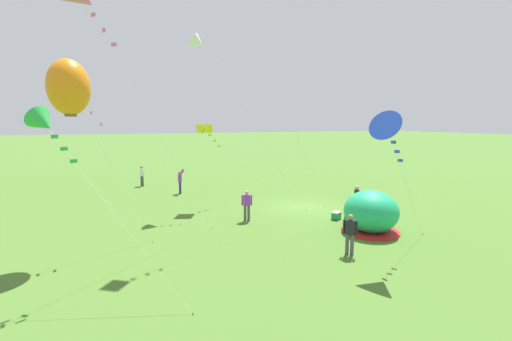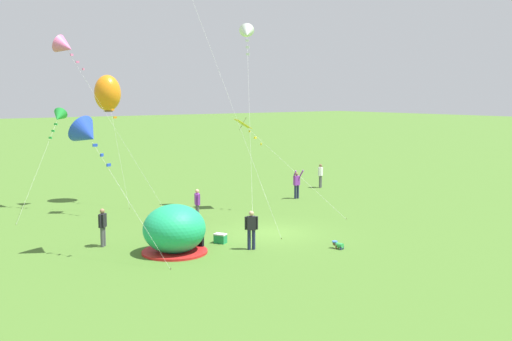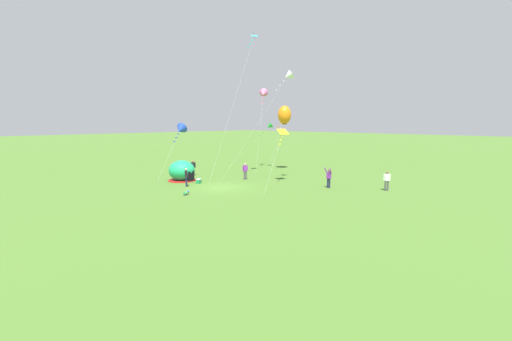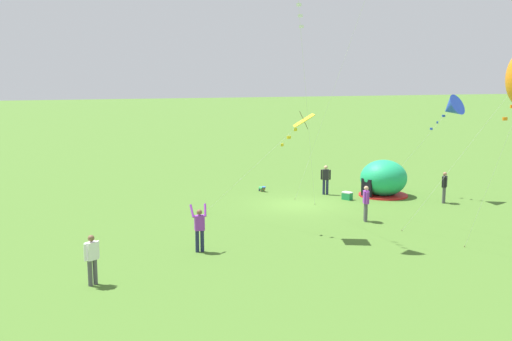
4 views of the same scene
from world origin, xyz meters
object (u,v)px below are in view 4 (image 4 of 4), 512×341
Objects in this scene: person_strolling at (326,178)px; kite_blue at (451,108)px; toddler_crawling at (262,188)px; person_center_field at (444,186)px; kite_yellow at (300,124)px; person_arms_raised at (199,227)px; cooler_box at (347,196)px; popup_tent at (383,179)px; person_with_toddler at (92,257)px; person_far_back at (366,202)px.

person_strolling is 8.00m from kite_blue.
person_center_field is at bearing 141.54° from toddler_crawling.
kite_yellow is (10.16, 3.35, 3.89)m from person_center_field.
kite_yellow reaches higher than person_strolling.
kite_yellow is (-4.73, -0.97, 3.86)m from person_arms_raised.
toddler_crawling is at bearing -47.11° from cooler_box.
person_center_field reaches higher than toddler_crawling.
person_center_field is at bearing 126.06° from popup_tent.
kite_blue is at bearing -134.44° from person_center_field.
person_with_toddler is at bearing 20.96° from kite_blue.
person_with_toddler is (17.15, 9.62, -0.03)m from popup_tent.
person_center_field is (-8.17, 6.49, 0.79)m from toddler_crawling.
person_arms_raised is at bearing 13.74° from person_far_back.
kite_yellow is at bearing 78.53° from toddler_crawling.
popup_tent is at bearing -53.94° from person_center_field.
kite_yellow is at bearing 21.07° from kite_blue.
cooler_box reaches higher than toddler_crawling.
kite_blue is (-5.93, 3.42, 4.15)m from person_strolling.
person_center_field is at bearing -161.78° from kite_yellow.
kite_yellow is at bearing 46.53° from cooler_box.
cooler_box is 0.37× the size of person_with_toddler.
toddler_crawling is at bearing -34.43° from person_strolling.
person_strolling is at bearing -138.75° from person_arms_raised.
person_strolling is at bearing -74.56° from cooler_box.
person_center_field is 4.34m from kite_blue.
person_arms_raised reaches higher than person_with_toddler.
toddler_crawling is 3.89m from person_strolling.
toddler_crawling is 0.32× the size of person_far_back.
kite_blue is (-0.90, -0.92, 4.15)m from person_center_field.
popup_tent reaches higher than cooler_box.
kite_blue reaches higher than kite_yellow.
popup_tent is 1.63× the size of person_with_toddler.
kite_yellow is (5.62, 5.93, 4.63)m from cooler_box.
toddler_crawling is 11.73m from kite_blue.
toddler_crawling is at bearing -101.47° from kite_yellow.
person_far_back reaches higher than cooler_box.
cooler_box is at bearing -147.42° from person_with_toddler.
person_far_back is at bearing 19.52° from person_center_field.
popup_tent is at bearing -142.65° from kite_yellow.
person_with_toddler is 20.38m from person_center_field.
person_far_back is (1.62, 4.77, 0.74)m from cooler_box.
cooler_box is (2.48, 0.25, -0.78)m from popup_tent.
person_far_back is 0.27× the size of kite_yellow.
person_center_field reaches higher than cooler_box.
popup_tent is at bearing 153.18° from person_strolling.
person_strolling is (-3.14, 2.15, 0.79)m from toddler_crawling.
person_far_back is 8.76m from kite_blue.
popup_tent is 2.61m from cooler_box.
person_strolling is (0.48, -1.75, 0.74)m from cooler_box.
kite_yellow reaches higher than person_far_back.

